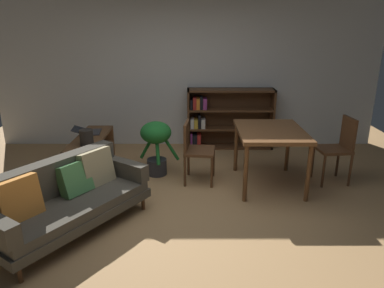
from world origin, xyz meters
TOP-DOWN VIEW (x-y plane):
  - ground_plane at (0.00, 0.00)m, footprint 8.16×8.16m
  - back_wall_panel at (0.00, 2.70)m, footprint 6.80×0.10m
  - fabric_couch at (-1.25, -0.28)m, footprint 1.59×1.84m
  - media_console at (-1.44, 1.42)m, footprint 0.42×1.34m
  - open_laptop at (-1.52, 1.66)m, footprint 0.46×0.38m
  - desk_speaker at (-1.37, 1.06)m, footprint 0.19×0.19m
  - potted_floor_plant at (-0.42, 1.22)m, footprint 0.60×0.49m
  - dining_table at (1.15, 0.86)m, footprint 0.88×1.11m
  - dining_chair_near at (0.14, 0.98)m, footprint 0.45×0.47m
  - dining_chair_far at (2.13, 0.96)m, footprint 0.46×0.43m
  - bookshelf at (0.69, 2.51)m, footprint 1.53×0.34m

SIDE VIEW (x-z plane):
  - ground_plane at x=0.00m, z-range 0.00..0.00m
  - media_console at x=-1.44m, z-range 0.00..0.51m
  - fabric_couch at x=-1.25m, z-range 0.01..0.77m
  - dining_chair_near at x=0.14m, z-range 0.07..0.93m
  - potted_floor_plant at x=-0.42m, z-range 0.12..0.92m
  - dining_chair_far at x=2.13m, z-range 0.06..0.99m
  - bookshelf at x=0.69m, z-range 0.00..1.06m
  - open_laptop at x=-1.52m, z-range 0.49..0.58m
  - desk_speaker at x=-1.37m, z-range 0.51..0.73m
  - dining_table at x=1.15m, z-range 0.31..1.10m
  - back_wall_panel at x=0.00m, z-range 0.00..2.70m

